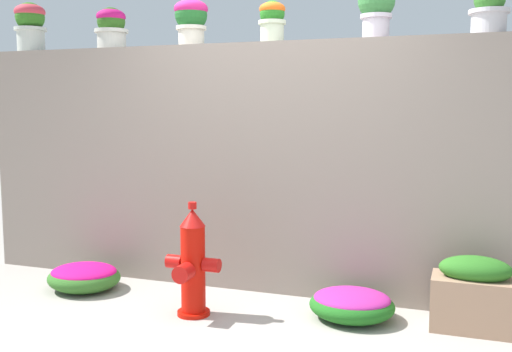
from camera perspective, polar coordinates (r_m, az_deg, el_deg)
ground_plane at (r=4.03m, az=-3.15°, el=-15.47°), size 24.00×24.00×0.00m
stone_wall at (r=4.85m, az=2.08°, el=0.73°), size 5.48×0.30×2.04m
potted_plant_0 at (r=6.05m, az=-21.05°, el=13.66°), size 0.29×0.29×0.46m
potted_plant_1 at (r=5.57m, az=-13.86°, el=13.91°), size 0.30×0.30×0.37m
potted_plant_2 at (r=5.19m, az=-6.31°, el=15.02°), size 0.29×0.29×0.40m
potted_plant_3 at (r=4.92m, az=1.59°, el=15.00°), size 0.22×0.22×0.34m
potted_plant_4 at (r=4.72m, az=11.60°, el=16.05°), size 0.30×0.30×0.43m
potted_plant_5 at (r=4.66m, az=21.69°, el=14.98°), size 0.28×0.28×0.36m
fire_hydrant at (r=4.35m, az=-6.18°, el=-8.57°), size 0.41×0.34×0.84m
flower_bush_left at (r=5.19m, az=-16.33°, el=-9.29°), size 0.62×0.55×0.22m
flower_bush_right at (r=4.38m, az=9.28°, el=-12.10°), size 0.62×0.55×0.22m
planter_box at (r=4.35m, az=20.41°, el=-10.74°), size 0.56×0.33×0.52m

